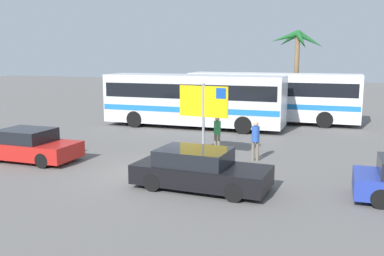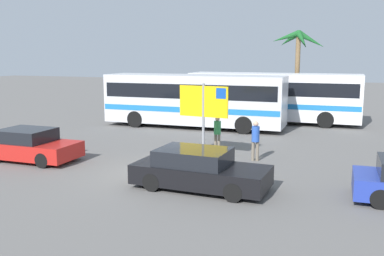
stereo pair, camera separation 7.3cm
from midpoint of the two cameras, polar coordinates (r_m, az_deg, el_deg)
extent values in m
plane|color=#605E5B|center=(16.15, -4.16, -6.18)|extent=(120.00, 120.00, 0.00)
cube|color=silver|center=(26.29, 0.32, 3.81)|extent=(10.86, 2.58, 2.90)
cube|color=black|center=(26.24, 0.32, 5.01)|extent=(10.43, 2.61, 0.84)
cube|color=#1E70B7|center=(26.35, 0.32, 2.71)|extent=(10.76, 2.61, 0.32)
cylinder|color=black|center=(26.67, 8.00, 1.14)|extent=(1.00, 0.28, 1.00)
cylinder|color=black|center=(24.42, 6.89, 0.39)|extent=(1.00, 0.28, 1.00)
cylinder|color=black|center=(28.77, -5.25, 1.81)|extent=(1.00, 0.28, 1.00)
cylinder|color=black|center=(26.70, -7.35, 1.17)|extent=(1.00, 0.28, 1.00)
cube|color=white|center=(28.78, 10.66, 4.15)|extent=(10.86, 2.58, 2.90)
cube|color=black|center=(28.73, 10.70, 5.24)|extent=(10.43, 2.61, 0.84)
cube|color=#1E70B7|center=(28.83, 10.63, 3.14)|extent=(10.76, 2.61, 0.32)
cylinder|color=black|center=(29.74, 17.36, 1.67)|extent=(1.00, 0.28, 1.00)
cylinder|color=black|center=(27.44, 17.15, 1.05)|extent=(1.00, 0.28, 1.00)
cylinder|color=black|center=(30.74, 4.72, 2.32)|extent=(1.00, 0.28, 1.00)
cylinder|color=black|center=(28.51, 3.52, 1.77)|extent=(1.00, 0.28, 1.00)
cylinder|color=gray|center=(18.30, 1.62, 0.85)|extent=(0.11, 0.11, 3.20)
cube|color=yellow|center=(18.19, 1.63, 3.50)|extent=(2.19, 0.32, 1.30)
cube|color=#1447A8|center=(17.84, 3.98, 4.55)|extent=(0.45, 0.12, 0.44)
cube|color=red|center=(19.37, -20.16, -2.61)|extent=(3.97, 1.93, 0.64)
cube|color=black|center=(19.41, -20.80, -0.87)|extent=(2.07, 1.76, 0.52)
cylinder|color=black|center=(19.33, -15.68, -2.95)|extent=(0.60, 0.16, 0.60)
cylinder|color=black|center=(17.98, -18.93, -4.06)|extent=(0.60, 0.16, 0.60)
cylinder|color=black|center=(20.84, -21.17, -2.35)|extent=(0.60, 0.16, 0.60)
cylinder|color=black|center=(15.39, 23.10, -6.59)|extent=(0.60, 0.17, 0.60)
cylinder|color=black|center=(13.74, 23.62, -8.54)|extent=(0.60, 0.17, 0.60)
cube|color=black|center=(14.40, 1.31, -6.12)|extent=(4.54, 2.10, 0.64)
cube|color=black|center=(14.35, 0.33, -3.78)|extent=(2.40, 1.83, 0.52)
cylinder|color=black|center=(14.82, 7.54, -6.48)|extent=(0.61, 0.19, 0.60)
cylinder|color=black|center=(13.24, 5.56, -8.42)|extent=(0.61, 0.19, 0.60)
cylinder|color=black|center=(15.73, -2.24, -5.45)|extent=(0.61, 0.19, 0.60)
cylinder|color=black|center=(14.26, -5.17, -7.09)|extent=(0.61, 0.19, 0.60)
cylinder|color=#706656|center=(20.15, 3.21, -1.85)|extent=(0.13, 0.13, 0.77)
cylinder|color=#706656|center=(20.07, 3.66, -1.91)|extent=(0.13, 0.13, 0.77)
cylinder|color=#338E4C|center=(19.99, 3.45, 0.06)|extent=(0.32, 0.32, 0.61)
sphere|color=tan|center=(19.92, 3.46, 1.22)|extent=(0.21, 0.21, 0.21)
cylinder|color=#706656|center=(18.35, 8.11, -3.01)|extent=(0.13, 0.13, 0.81)
cylinder|color=#706656|center=(18.35, 8.67, -3.03)|extent=(0.13, 0.13, 0.81)
cylinder|color=#2851B2|center=(18.21, 8.45, -0.78)|extent=(0.32, 0.32, 0.64)
sphere|color=tan|center=(18.13, 8.48, 0.56)|extent=(0.22, 0.22, 0.22)
cylinder|color=brown|center=(30.54, 13.65, 6.36)|extent=(0.32, 0.32, 5.58)
cone|color=#195623|center=(30.52, 15.44, 11.04)|extent=(1.92, 0.63, 1.31)
cone|color=#195623|center=(31.29, 14.35, 11.02)|extent=(0.86, 1.92, 1.33)
cone|color=#195623|center=(31.16, 12.74, 11.25)|extent=(1.74, 1.60, 1.17)
cone|color=#195623|center=(30.18, 12.23, 11.53)|extent=(1.92, 1.32, 0.97)
cone|color=#195623|center=(29.67, 14.25, 11.27)|extent=(1.06, 1.95, 1.19)
camera|label=1|loc=(0.04, -89.89, 0.02)|focal=40.70mm
camera|label=2|loc=(0.04, 90.11, -0.02)|focal=40.70mm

